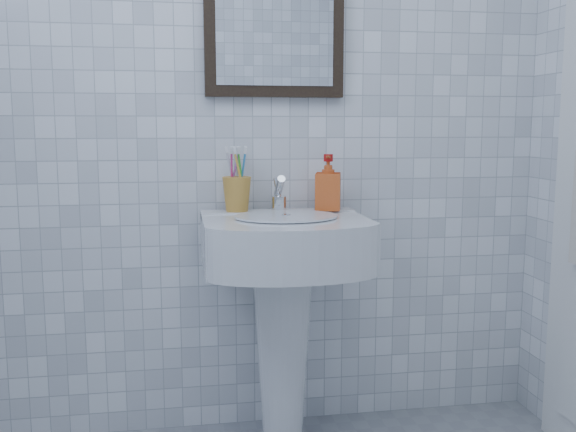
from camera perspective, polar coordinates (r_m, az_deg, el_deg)
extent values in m
cube|color=white|center=(2.36, -3.18, 10.74)|extent=(2.20, 0.02, 2.50)
cone|color=white|center=(2.32, -0.49, -12.02)|extent=(0.22, 0.22, 0.69)
cube|color=white|center=(2.17, -0.29, -2.32)|extent=(0.55, 0.39, 0.17)
cube|color=white|center=(2.30, -0.91, 0.16)|extent=(0.55, 0.10, 0.03)
cylinder|color=white|center=(2.12, -0.16, -0.01)|extent=(0.34, 0.34, 0.01)
cylinder|color=silver|center=(2.27, -0.82, 1.10)|extent=(0.05, 0.05, 0.05)
cylinder|color=silver|center=(2.25, -0.76, 2.66)|extent=(0.03, 0.10, 0.08)
cylinder|color=silver|center=(2.29, -0.90, 2.22)|extent=(0.03, 0.05, 0.10)
imported|color=#BE4512|center=(2.30, 3.58, 2.99)|extent=(0.11, 0.11, 0.20)
cube|color=black|center=(2.38, -1.22, 17.98)|extent=(0.50, 0.04, 0.62)
cube|color=silver|center=(2.37, -1.15, 18.06)|extent=(0.42, 0.00, 0.54)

